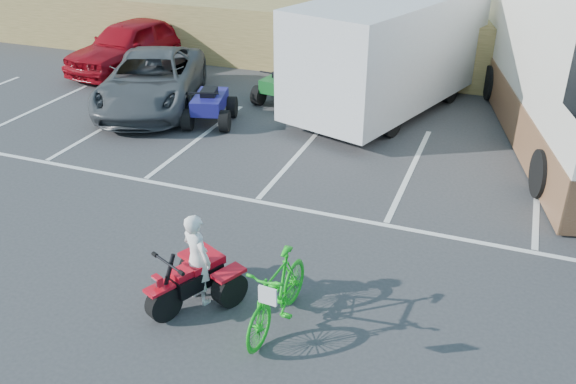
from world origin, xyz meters
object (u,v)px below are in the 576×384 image
(red_trike_atv, at_px, (193,303))
(quad_atv_blue, at_px, (211,123))
(cargo_trailer, at_px, (390,51))
(quad_atv_green, at_px, (282,102))
(grey_pickup, at_px, (152,80))
(rider, at_px, (197,259))
(rv_motorhome, at_px, (571,64))
(green_dirt_bike, at_px, (277,293))
(red_car, at_px, (130,45))

(red_trike_atv, bearing_deg, quad_atv_blue, 139.47)
(cargo_trailer, bearing_deg, quad_atv_green, -153.34)
(grey_pickup, height_order, cargo_trailer, cargo_trailer)
(rider, relative_size, rv_motorhome, 0.13)
(green_dirt_bike, bearing_deg, red_trike_atv, -175.37)
(rider, xyz_separation_m, green_dirt_bike, (1.37, -0.13, -0.19))
(red_trike_atv, height_order, green_dirt_bike, green_dirt_bike)
(red_car, height_order, quad_atv_green, red_car)
(grey_pickup, distance_m, quad_atv_blue, 2.43)
(cargo_trailer, distance_m, rv_motorhome, 4.58)
(quad_atv_blue, bearing_deg, red_car, 127.94)
(red_car, distance_m, quad_atv_blue, 6.12)
(red_trike_atv, relative_size, grey_pickup, 0.27)
(rider, bearing_deg, quad_atv_blue, -39.68)
(cargo_trailer, relative_size, quad_atv_green, 4.47)
(red_trike_atv, distance_m, green_dirt_bike, 1.54)
(red_car, bearing_deg, cargo_trailer, 2.68)
(green_dirt_bike, distance_m, rv_motorhome, 10.73)
(green_dirt_bike, xyz_separation_m, grey_pickup, (-6.95, 7.74, 0.17))
(red_trike_atv, relative_size, quad_atv_blue, 0.90)
(red_trike_atv, height_order, cargo_trailer, cargo_trailer)
(red_trike_atv, distance_m, cargo_trailer, 10.00)
(rider, distance_m, rv_motorhome, 11.18)
(rider, relative_size, quad_atv_blue, 0.93)
(red_trike_atv, bearing_deg, rv_motorhome, 85.62)
(quad_atv_blue, bearing_deg, red_trike_atv, -80.38)
(cargo_trailer, bearing_deg, red_car, -167.37)
(red_trike_atv, height_order, red_car, red_car)
(quad_atv_blue, distance_m, quad_atv_green, 2.58)
(grey_pickup, xyz_separation_m, cargo_trailer, (6.37, 2.06, 0.94))
(rider, height_order, green_dirt_bike, rider)
(quad_atv_blue, relative_size, quad_atv_green, 1.02)
(rider, relative_size, green_dirt_bike, 0.79)
(rider, xyz_separation_m, grey_pickup, (-5.58, 7.62, -0.01))
(rider, distance_m, quad_atv_green, 9.51)
(rider, xyz_separation_m, red_car, (-8.24, 10.53, 0.07))
(cargo_trailer, bearing_deg, rider, -76.64)
(rider, bearing_deg, grey_pickup, -29.43)
(red_car, relative_size, quad_atv_green, 3.06)
(green_dirt_bike, relative_size, quad_atv_green, 1.20)
(grey_pickup, height_order, red_car, red_car)
(red_car, bearing_deg, rider, -43.89)
(red_car, bearing_deg, quad_atv_blue, -28.49)
(grey_pickup, relative_size, quad_atv_green, 3.37)
(rv_motorhome, bearing_deg, green_dirt_bike, -125.66)
(rv_motorhome, xyz_separation_m, quad_atv_blue, (-8.73, -2.84, -1.76))
(red_trike_atv, distance_m, rv_motorhome, 11.42)
(red_trike_atv, height_order, grey_pickup, grey_pickup)
(red_car, xyz_separation_m, quad_atv_blue, (4.87, -3.61, -0.84))
(green_dirt_bike, xyz_separation_m, red_car, (-9.61, 10.65, 0.26))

